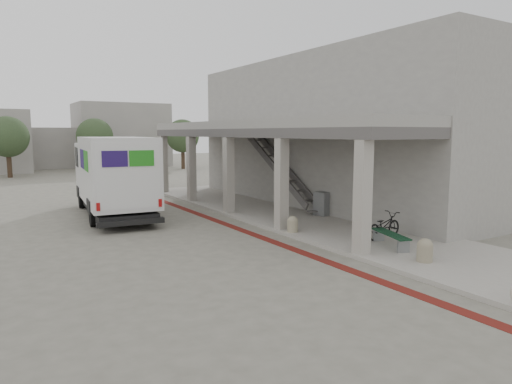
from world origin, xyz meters
TOP-DOWN VIEW (x-y plane):
  - ground at (0.00, 0.00)m, footprint 120.00×120.00m
  - bike_lane_stripe at (1.00, 2.00)m, footprint 0.35×40.00m
  - sidewalk at (4.00, 0.00)m, footprint 4.40×28.00m
  - transit_building at (6.83, 4.50)m, footprint 7.60×17.00m
  - distant_backdrop at (-2.84, 35.89)m, footprint 28.00×10.00m
  - tree_left at (-5.00, 28.00)m, footprint 3.20×3.20m
  - tree_mid at (2.00, 30.00)m, footprint 3.20×3.20m
  - tree_right at (10.00, 29.00)m, footprint 3.20×3.20m
  - fedex_truck at (-2.16, 6.89)m, footprint 3.14×8.01m
  - bench at (3.42, -3.37)m, footprint 0.90×1.77m
  - bollard_near at (2.96, -4.97)m, footprint 0.42×0.42m
  - bollard_far at (2.10, -0.19)m, footprint 0.37×0.37m
  - utility_cabinet at (5.00, 1.78)m, footprint 0.55×0.66m
  - bicycle_black at (4.04, -2.52)m, footprint 1.68×0.79m

SIDE VIEW (x-z plane):
  - ground at x=0.00m, z-range 0.00..0.00m
  - bike_lane_stripe at x=1.00m, z-range 0.00..0.01m
  - sidewalk at x=4.00m, z-range 0.00..0.12m
  - bollard_far at x=2.10m, z-range 0.12..0.67m
  - bench at x=3.42m, z-range 0.21..0.62m
  - bollard_near at x=2.96m, z-range 0.12..0.74m
  - bicycle_black at x=4.04m, z-range 0.12..0.97m
  - utility_cabinet at x=5.00m, z-range 0.12..1.09m
  - fedex_truck at x=-2.16m, z-range 0.11..3.44m
  - distant_backdrop at x=-2.84m, z-range -0.55..5.95m
  - tree_left at x=-5.00m, z-range 0.78..5.58m
  - tree_mid at x=2.00m, z-range 0.78..5.58m
  - tree_right at x=10.00m, z-range 0.78..5.58m
  - transit_building at x=6.83m, z-range -0.10..6.90m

